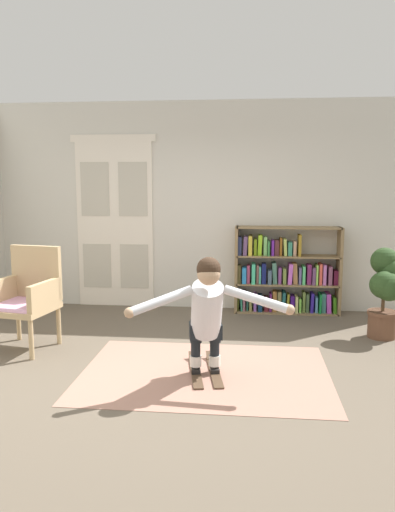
# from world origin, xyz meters

# --- Properties ---
(ground_plane) EXTENTS (7.20, 7.20, 0.00)m
(ground_plane) POSITION_xyz_m (0.00, 0.00, 0.00)
(ground_plane) COLOR brown
(back_wall) EXTENTS (6.00, 0.10, 2.90)m
(back_wall) POSITION_xyz_m (0.00, 2.60, 1.45)
(back_wall) COLOR beige
(back_wall) RESTS_ON ground
(double_door) EXTENTS (1.22, 0.05, 2.45)m
(double_door) POSITION_xyz_m (-1.27, 2.54, 1.23)
(double_door) COLOR silver
(double_door) RESTS_ON ground
(rug) EXTENTS (2.34, 1.69, 0.01)m
(rug) POSITION_xyz_m (0.25, 0.07, 0.00)
(rug) COLOR #A07362
(rug) RESTS_ON ground
(bookshelf) EXTENTS (1.43, 0.30, 1.19)m
(bookshelf) POSITION_xyz_m (1.13, 2.39, 0.52)
(bookshelf) COLOR olive
(bookshelf) RESTS_ON ground
(wicker_chair) EXTENTS (0.70, 0.70, 1.10)m
(wicker_chair) POSITION_xyz_m (-1.74, 0.63, 0.58)
(wicker_chair) COLOR tan
(wicker_chair) RESTS_ON ground
(potted_plant) EXTENTS (0.44, 0.54, 1.04)m
(potted_plant) POSITION_xyz_m (2.22, 1.37, 0.61)
(potted_plant) COLOR brown
(potted_plant) RESTS_ON ground
(skis_pair) EXTENTS (0.41, 0.84, 0.07)m
(skis_pair) POSITION_xyz_m (0.24, 0.10, 0.02)
(skis_pair) COLOR #4C3726
(skis_pair) RESTS_ON rug
(person_skier) EXTENTS (1.43, 0.76, 1.09)m
(person_skier) POSITION_xyz_m (0.28, -0.11, 0.68)
(person_skier) COLOR white
(person_skier) RESTS_ON skis_pair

